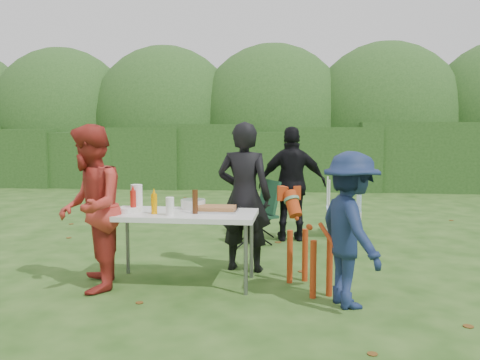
# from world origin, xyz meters

# --- Properties ---
(ground) EXTENTS (80.00, 80.00, 0.00)m
(ground) POSITION_xyz_m (0.00, 0.00, 0.00)
(ground) COLOR #1E4211
(hedge_row) EXTENTS (22.00, 1.40, 1.70)m
(hedge_row) POSITION_xyz_m (0.00, 8.00, 0.85)
(hedge_row) COLOR #23471C
(hedge_row) RESTS_ON ground
(shrub_backdrop) EXTENTS (20.00, 2.60, 3.20)m
(shrub_backdrop) POSITION_xyz_m (0.00, 9.60, 1.60)
(shrub_backdrop) COLOR #3D6628
(shrub_backdrop) RESTS_ON ground
(folding_table) EXTENTS (1.50, 0.70, 0.74)m
(folding_table) POSITION_xyz_m (-0.36, -0.21, 0.69)
(folding_table) COLOR silver
(folding_table) RESTS_ON ground
(person_cook) EXTENTS (0.65, 0.47, 1.66)m
(person_cook) POSITION_xyz_m (0.21, 0.36, 0.83)
(person_cook) COLOR black
(person_cook) RESTS_ON ground
(person_red_jacket) EXTENTS (0.84, 0.95, 1.63)m
(person_red_jacket) POSITION_xyz_m (-1.21, -0.50, 0.81)
(person_red_jacket) COLOR #A92D24
(person_red_jacket) RESTS_ON ground
(person_black_puffy) EXTENTS (0.98, 0.50, 1.61)m
(person_black_puffy) POSITION_xyz_m (0.72, 1.92, 0.80)
(person_black_puffy) COLOR black
(person_black_puffy) RESTS_ON ground
(child) EXTENTS (0.81, 1.02, 1.39)m
(child) POSITION_xyz_m (1.27, -0.67, 0.69)
(child) COLOR #162347
(child) RESTS_ON ground
(dog) EXTENTS (0.81, 1.07, 0.95)m
(dog) POSITION_xyz_m (0.92, -0.24, 0.48)
(dog) COLOR #A33411
(dog) RESTS_ON ground
(camping_chair) EXTENTS (0.76, 0.76, 0.88)m
(camping_chair) POSITION_xyz_m (0.22, 1.67, 0.44)
(camping_chair) COLOR #173D27
(camping_chair) RESTS_ON ground
(lawn_chair) EXTENTS (0.53, 0.53, 0.88)m
(lawn_chair) POSITION_xyz_m (1.45, 2.26, 0.44)
(lawn_chair) COLOR #5297D1
(lawn_chair) RESTS_ON ground
(food_tray) EXTENTS (0.45, 0.30, 0.02)m
(food_tray) POSITION_xyz_m (-0.03, -0.13, 0.75)
(food_tray) COLOR #B7B7BA
(food_tray) RESTS_ON folding_table
(focaccia_bread) EXTENTS (0.40, 0.26, 0.04)m
(focaccia_bread) POSITION_xyz_m (-0.03, -0.13, 0.78)
(focaccia_bread) COLOR #A2693A
(focaccia_bread) RESTS_ON food_tray
(mustard_bottle) EXTENTS (0.06, 0.06, 0.20)m
(mustard_bottle) POSITION_xyz_m (-0.62, -0.34, 0.84)
(mustard_bottle) COLOR #E99600
(mustard_bottle) RESTS_ON folding_table
(ketchup_bottle) EXTENTS (0.06, 0.06, 0.22)m
(ketchup_bottle) POSITION_xyz_m (-0.86, -0.26, 0.85)
(ketchup_bottle) COLOR red
(ketchup_bottle) RESTS_ON folding_table
(beer_bottle) EXTENTS (0.06, 0.06, 0.24)m
(beer_bottle) POSITION_xyz_m (-0.21, -0.27, 0.86)
(beer_bottle) COLOR #47230F
(beer_bottle) RESTS_ON folding_table
(paper_towel_roll) EXTENTS (0.12, 0.12, 0.26)m
(paper_towel_roll) POSITION_xyz_m (-0.88, -0.07, 0.87)
(paper_towel_roll) COLOR white
(paper_towel_roll) RESTS_ON folding_table
(cup_stack) EXTENTS (0.08, 0.08, 0.18)m
(cup_stack) POSITION_xyz_m (-0.43, -0.41, 0.83)
(cup_stack) COLOR white
(cup_stack) RESTS_ON folding_table
(pasta_bowl) EXTENTS (0.26, 0.26, 0.10)m
(pasta_bowl) POSITION_xyz_m (-0.30, 0.01, 0.79)
(pasta_bowl) COLOR silver
(pasta_bowl) RESTS_ON folding_table
(plate_stack) EXTENTS (0.24, 0.24, 0.05)m
(plate_stack) POSITION_xyz_m (-0.90, -0.28, 0.77)
(plate_stack) COLOR white
(plate_stack) RESTS_ON folding_table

